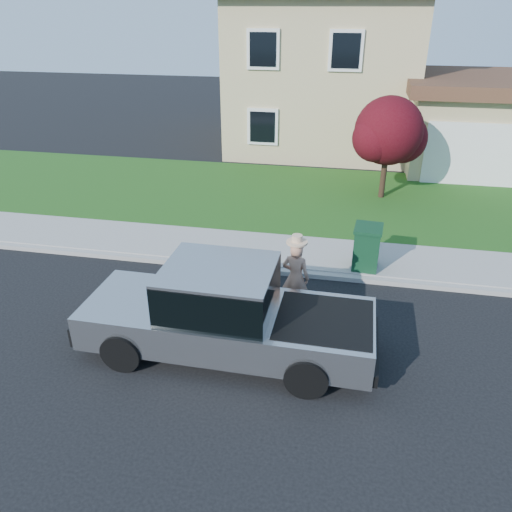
{
  "coord_description": "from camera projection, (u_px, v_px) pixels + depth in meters",
  "views": [
    {
      "loc": [
        1.59,
        -8.23,
        6.2
      ],
      "look_at": [
        -0.31,
        1.44,
        1.2
      ],
      "focal_mm": 35.0,
      "sensor_mm": 36.0,
      "label": 1
    }
  ],
  "objects": [
    {
      "name": "house",
      "position": [
        353.0,
        77.0,
        22.96
      ],
      "size": [
        14.0,
        11.3,
        6.85
      ],
      "color": "tan",
      "rests_on": "ground"
    },
    {
      "name": "woman",
      "position": [
        296.0,
        276.0,
        10.87
      ],
      "size": [
        0.69,
        0.52,
        1.87
      ],
      "rotation": [
        0.0,
        0.0,
        2.95
      ],
      "color": "tan",
      "rests_on": "ground"
    },
    {
      "name": "pickup_truck",
      "position": [
        226.0,
        314.0,
        9.56
      ],
      "size": [
        5.76,
        2.24,
        1.88
      ],
      "rotation": [
        0.0,
        0.0,
        -0.01
      ],
      "color": "black",
      "rests_on": "ground"
    },
    {
      "name": "ornamental_tree",
      "position": [
        390.0,
        134.0,
        16.63
      ],
      "size": [
        2.52,
        2.27,
        3.46
      ],
      "color": "black",
      "rests_on": "lawn"
    },
    {
      "name": "trash_bin",
      "position": [
        367.0,
        247.0,
        12.58
      ],
      "size": [
        0.75,
        0.84,
        1.12
      ],
      "rotation": [
        0.0,
        0.0,
        -0.08
      ],
      "color": "#0E341C",
      "rests_on": "sidewalk"
    },
    {
      "name": "ground",
      "position": [
        257.0,
        340.0,
        10.28
      ],
      "size": [
        80.0,
        80.0,
        0.0
      ],
      "primitive_type": "plane",
      "color": "black",
      "rests_on": "ground"
    },
    {
      "name": "lawn",
      "position": [
        331.0,
        199.0,
        17.52
      ],
      "size": [
        40.0,
        7.0,
        0.1
      ],
      "primitive_type": "cube",
      "color": "#1C3F12",
      "rests_on": "ground"
    },
    {
      "name": "curb",
      "position": [
        318.0,
        275.0,
        12.62
      ],
      "size": [
        40.0,
        0.2,
        0.12
      ],
      "primitive_type": "cube",
      "color": "gray",
      "rests_on": "ground"
    },
    {
      "name": "sidewalk",
      "position": [
        321.0,
        255.0,
        13.58
      ],
      "size": [
        40.0,
        2.0,
        0.15
      ],
      "primitive_type": "cube",
      "color": "gray",
      "rests_on": "ground"
    }
  ]
}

